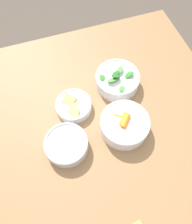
{
  "coord_description": "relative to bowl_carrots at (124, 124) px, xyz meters",
  "views": [
    {
      "loc": [
        0.11,
        0.34,
        1.51
      ],
      "look_at": [
        -0.01,
        -0.01,
        0.77
      ],
      "focal_mm": 35.0,
      "sensor_mm": 36.0,
      "label": 1
    }
  ],
  "objects": [
    {
      "name": "bowl_cookies",
      "position": [
        0.15,
        -0.14,
        -0.02
      ],
      "size": [
        0.14,
        0.14,
        0.04
      ],
      "color": "silver",
      "rests_on": "dining_table"
    },
    {
      "name": "bowl_greens",
      "position": [
        -0.05,
        -0.2,
        -0.0
      ],
      "size": [
        0.18,
        0.18,
        0.09
      ],
      "color": "silver",
      "rests_on": "dining_table"
    },
    {
      "name": "dining_table",
      "position": [
        0.09,
        -0.07,
        -0.15
      ],
      "size": [
        1.06,
        0.97,
        0.74
      ],
      "color": "olive",
      "rests_on": "ground_plane"
    },
    {
      "name": "bowl_beans_hotdog",
      "position": [
        0.22,
        0.0,
        -0.01
      ],
      "size": [
        0.16,
        0.16,
        0.05
      ],
      "color": "silver",
      "rests_on": "dining_table"
    },
    {
      "name": "ground_plane",
      "position": [
        0.09,
        -0.07,
        -0.77
      ],
      "size": [
        10.0,
        10.0,
        0.0
      ],
      "primitive_type": "plane",
      "color": "#4C4238"
    },
    {
      "name": "bowl_carrots",
      "position": [
        0.0,
        0.0,
        0.0
      ],
      "size": [
        0.18,
        0.18,
        0.08
      ],
      "color": "white",
      "rests_on": "dining_table"
    }
  ]
}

